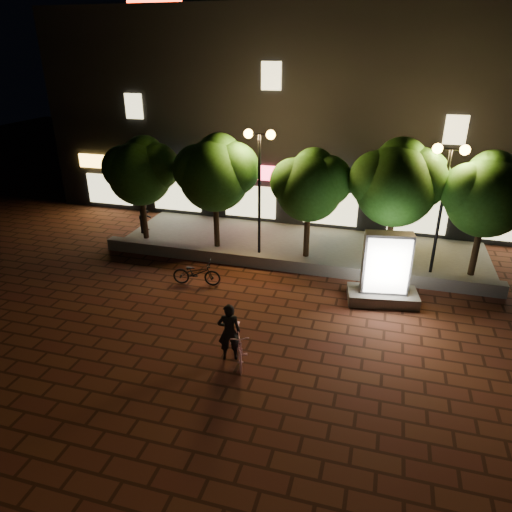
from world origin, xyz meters
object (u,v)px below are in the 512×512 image
(street_lamp_left, at_px, (259,161))
(rider, at_px, (229,332))
(tree_mid, at_px, (311,183))
(pedestrian, at_px, (146,215))
(scooter_parked, at_px, (197,273))
(street_lamp_right, at_px, (446,177))
(tree_far_left, at_px, (141,169))
(tree_right, at_px, (398,181))
(scooter_pink, at_px, (239,345))
(tree_far_right, at_px, (489,192))
(ad_kiosk, at_px, (385,275))
(tree_left, at_px, (216,171))

(street_lamp_left, distance_m, rider, 8.05)
(tree_mid, relative_size, pedestrian, 2.74)
(tree_mid, relative_size, street_lamp_left, 0.87)
(tree_mid, xyz_separation_m, scooter_parked, (-3.54, -3.62, -2.74))
(street_lamp_right, height_order, pedestrian, street_lamp_right)
(tree_far_left, relative_size, tree_right, 0.91)
(rider, bearing_deg, tree_mid, -113.59)
(scooter_pink, bearing_deg, street_lamp_right, 30.91)
(tree_far_right, distance_m, scooter_parked, 11.06)
(street_lamp_left, height_order, ad_kiosk, street_lamp_left)
(tree_left, bearing_deg, tree_right, 0.00)
(tree_far_left, relative_size, street_lamp_left, 0.89)
(tree_mid, height_order, scooter_parked, tree_mid)
(ad_kiosk, xyz_separation_m, scooter_parked, (-6.73, -0.58, -0.56))
(tree_left, distance_m, scooter_pink, 8.85)
(tree_far_left, xyz_separation_m, tree_left, (3.50, 0.00, 0.15))
(ad_kiosk, relative_size, rider, 1.46)
(tree_left, xyz_separation_m, tree_mid, (4.00, -0.00, -0.23))
(tree_far_left, relative_size, scooter_pink, 2.59)
(street_lamp_right, relative_size, ad_kiosk, 1.94)
(tree_right, distance_m, pedestrian, 11.55)
(pedestrian, bearing_deg, tree_mid, -104.27)
(tree_far_left, xyz_separation_m, tree_far_right, (14.00, 0.00, 0.08))
(tree_left, relative_size, tree_mid, 1.09)
(tree_mid, relative_size, scooter_pink, 2.52)
(tree_mid, xyz_separation_m, street_lamp_left, (-2.05, -0.26, 0.81))
(tree_mid, bearing_deg, pedestrian, 175.09)
(street_lamp_left, relative_size, street_lamp_right, 1.04)
(street_lamp_left, bearing_deg, ad_kiosk, -27.90)
(rider, bearing_deg, tree_right, -135.85)
(scooter_pink, bearing_deg, scooter_parked, 104.15)
(rider, height_order, pedestrian, rider)
(tree_far_left, bearing_deg, scooter_pink, -47.86)
(tree_right, relative_size, pedestrian, 3.08)
(tree_left, bearing_deg, pedestrian, 170.15)
(street_lamp_right, bearing_deg, scooter_pink, -126.96)
(tree_mid, bearing_deg, tree_far_right, 0.00)
(scooter_parked, height_order, pedestrian, pedestrian)
(tree_left, distance_m, pedestrian, 4.72)
(pedestrian, bearing_deg, scooter_pink, -148.01)
(tree_right, xyz_separation_m, ad_kiosk, (-0.11, -3.04, -2.53))
(tree_far_left, bearing_deg, pedestrian, 121.11)
(scooter_pink, relative_size, scooter_parked, 0.99)
(tree_mid, distance_m, ad_kiosk, 4.92)
(tree_right, height_order, scooter_parked, tree_right)
(tree_left, bearing_deg, tree_mid, -0.00)
(tree_right, bearing_deg, scooter_parked, -152.16)
(tree_left, height_order, street_lamp_left, street_lamp_left)
(tree_far_left, bearing_deg, rider, -48.93)
(scooter_pink, bearing_deg, tree_far_right, 24.95)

